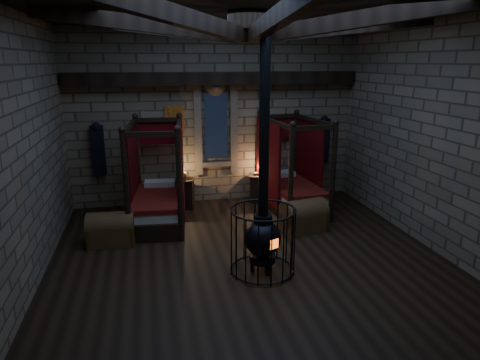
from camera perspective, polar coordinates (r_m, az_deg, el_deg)
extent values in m
cube|color=black|center=(7.89, 1.11, -10.36)|extent=(7.00, 7.00, 0.01)
cube|color=#847054|center=(10.61, -3.28, 8.26)|extent=(7.00, 0.02, 4.20)
cube|color=#847054|center=(4.02, 13.00, -4.55)|extent=(7.00, 0.02, 4.20)
cube|color=#847054|center=(7.26, -26.80, 3.16)|extent=(0.02, 7.00, 4.20)
cube|color=#847054|center=(8.72, 24.27, 5.30)|extent=(0.02, 7.00, 4.20)
cube|color=black|center=(7.13, 1.30, 21.61)|extent=(7.00, 7.00, 0.01)
cube|color=black|center=(10.36, -3.20, 13.36)|extent=(6.86, 0.35, 0.30)
cylinder|color=black|center=(7.12, 1.29, 20.40)|extent=(0.70, 0.70, 0.25)
cube|color=black|center=(10.59, -3.22, 7.15)|extent=(0.55, 0.04, 1.60)
cube|color=maroon|center=(10.46, -8.71, 8.00)|extent=(0.45, 0.03, 0.65)
cube|color=black|center=(10.49, -18.38, 3.80)|extent=(0.30, 0.10, 1.15)
cube|color=black|center=(11.34, 11.07, 5.15)|extent=(0.30, 0.10, 1.15)
cube|color=black|center=(9.56, -10.74, -4.71)|extent=(1.28, 2.17, 0.36)
cube|color=beige|center=(9.46, -10.83, -3.12)|extent=(1.14, 2.00, 0.22)
cube|color=maroon|center=(9.42, -10.87, -2.32)|extent=(1.21, 2.05, 0.10)
cube|color=beige|center=(10.12, -10.62, -0.46)|extent=(0.73, 0.42, 0.14)
cube|color=#61080A|center=(10.13, -10.85, 6.22)|extent=(1.10, 0.16, 0.55)
cylinder|color=black|center=(8.38, -14.90, -1.25)|extent=(0.11, 0.11, 2.20)
cylinder|color=black|center=(10.30, -13.42, 1.96)|extent=(0.11, 0.11, 2.20)
cylinder|color=black|center=(8.29, -8.05, -1.05)|extent=(0.11, 0.11, 2.20)
cylinder|color=black|center=(10.22, -7.85, 2.15)|extent=(0.11, 0.11, 2.20)
cube|color=#61080A|center=(9.61, -14.07, 1.26)|extent=(0.21, 1.50, 1.95)
cube|color=#61080A|center=(9.53, -7.74, 1.48)|extent=(0.21, 1.50, 1.95)
cube|color=black|center=(10.33, 6.94, -2.99)|extent=(1.23, 2.14, 0.36)
cube|color=beige|center=(10.25, 6.99, -1.53)|extent=(1.10, 1.97, 0.22)
cube|color=maroon|center=(10.21, 7.02, -0.79)|extent=(1.17, 2.01, 0.10)
cube|color=beige|center=(10.84, 5.43, 0.79)|extent=(0.72, 0.40, 0.14)
cube|color=#61080A|center=(10.85, 5.04, 6.94)|extent=(1.09, 0.14, 0.54)
cylinder|color=black|center=(9.01, 6.80, 0.27)|extent=(0.11, 0.11, 2.17)
cylinder|color=black|center=(10.79, 2.57, 2.93)|extent=(0.11, 0.11, 2.17)
cylinder|color=black|center=(9.44, 12.29, 0.73)|extent=(0.11, 0.11, 2.17)
cylinder|color=black|center=(11.16, 7.37, 3.24)|extent=(0.11, 0.11, 2.17)
cube|color=#61080A|center=(10.14, 3.73, 2.36)|extent=(0.18, 1.48, 1.93)
cube|color=#61080A|center=(10.55, 9.07, 2.72)|extent=(0.18, 1.48, 1.93)
cube|color=brown|center=(8.78, -16.73, -6.96)|extent=(0.93, 0.61, 0.37)
cylinder|color=brown|center=(8.71, -16.83, -5.84)|extent=(0.93, 0.61, 0.54)
cube|color=olive|center=(8.85, -19.39, -7.01)|extent=(0.10, 0.57, 0.39)
cube|color=olive|center=(8.72, -14.04, -6.91)|extent=(0.10, 0.57, 0.39)
cube|color=brown|center=(9.15, 8.44, -5.46)|extent=(1.02, 0.73, 0.38)
cylinder|color=brown|center=(9.08, 8.49, -4.33)|extent=(1.02, 0.73, 0.56)
cube|color=olive|center=(8.94, 6.10, -5.89)|extent=(0.17, 0.59, 0.41)
cube|color=olive|center=(9.37, 10.67, -5.04)|extent=(0.17, 0.59, 0.41)
cube|color=black|center=(10.43, -7.35, -1.86)|extent=(0.50, 0.49, 0.69)
cube|color=black|center=(10.33, -7.42, 0.08)|extent=(0.55, 0.53, 0.04)
cylinder|color=olive|center=(10.30, -7.44, 0.61)|extent=(0.10, 0.10, 0.16)
cube|color=black|center=(10.81, 2.38, -1.20)|extent=(0.46, 0.45, 0.66)
cube|color=black|center=(10.72, 2.40, 0.57)|extent=(0.51, 0.49, 0.04)
cube|color=brown|center=(10.70, 2.40, 0.86)|extent=(0.19, 0.15, 0.05)
cylinder|color=black|center=(7.34, 2.99, -10.36)|extent=(0.44, 0.44, 0.11)
sphere|color=black|center=(7.19, 3.03, -7.74)|extent=(0.62, 0.62, 0.62)
cylinder|color=black|center=(7.06, 3.07, -5.27)|extent=(0.31, 0.31, 0.15)
cube|color=#FF5914|center=(6.98, 4.60, -8.51)|extent=(0.15, 0.08, 0.15)
cylinder|color=black|center=(6.67, 3.27, 7.55)|extent=(0.17, 0.17, 3.05)
torus|color=black|center=(7.43, 2.97, -11.74)|extent=(1.10, 1.10, 0.03)
torus|color=black|center=(7.01, 3.09, -4.00)|extent=(1.10, 1.10, 0.03)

